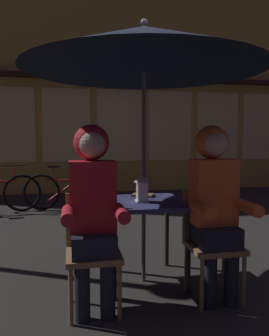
# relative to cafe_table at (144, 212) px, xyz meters

# --- Properties ---
(ground_plane) EXTENTS (60.00, 60.00, 0.00)m
(ground_plane) POSITION_rel_cafe_table_xyz_m (0.00, 0.00, -0.64)
(ground_plane) COLOR #2D2B28
(cafe_table) EXTENTS (0.72, 0.72, 0.74)m
(cafe_table) POSITION_rel_cafe_table_xyz_m (0.00, 0.00, 0.00)
(cafe_table) COLOR navy
(cafe_table) RESTS_ON ground_plane
(patio_umbrella) EXTENTS (2.10, 2.10, 2.31)m
(patio_umbrella) POSITION_rel_cafe_table_xyz_m (0.00, 0.00, 1.42)
(patio_umbrella) COLOR #4C4C51
(patio_umbrella) RESTS_ON ground_plane
(lantern) EXTENTS (0.11, 0.11, 0.23)m
(lantern) POSITION_rel_cafe_table_xyz_m (-0.03, -0.05, 0.22)
(lantern) COLOR white
(lantern) RESTS_ON cafe_table
(chair_left) EXTENTS (0.40, 0.40, 0.87)m
(chair_left) POSITION_rel_cafe_table_xyz_m (-0.48, -0.37, -0.15)
(chair_left) COLOR olive
(chair_left) RESTS_ON ground_plane
(chair_right) EXTENTS (0.40, 0.40, 0.87)m
(chair_right) POSITION_rel_cafe_table_xyz_m (0.48, -0.37, -0.15)
(chair_right) COLOR olive
(chair_right) RESTS_ON ground_plane
(person_left_hooded) EXTENTS (0.45, 0.56, 1.40)m
(person_left_hooded) POSITION_rel_cafe_table_xyz_m (-0.48, -0.43, 0.21)
(person_left_hooded) COLOR black
(person_left_hooded) RESTS_ON ground_plane
(person_right_hooded) EXTENTS (0.45, 0.56, 1.40)m
(person_right_hooded) POSITION_rel_cafe_table_xyz_m (0.48, -0.43, 0.21)
(person_right_hooded) COLOR black
(person_right_hooded) RESTS_ON ground_plane
(shopfront_building) EXTENTS (10.00, 0.93, 6.20)m
(shopfront_building) POSITION_rel_cafe_table_xyz_m (0.55, 5.39, 2.45)
(shopfront_building) COLOR gold
(shopfront_building) RESTS_ON ground_plane
(bicycle_third) EXTENTS (1.68, 0.22, 0.84)m
(bicycle_third) POSITION_rel_cafe_table_xyz_m (-0.65, 3.19, -0.29)
(bicycle_third) COLOR black
(bicycle_third) RESTS_ON ground_plane
(book) EXTENTS (0.24, 0.22, 0.02)m
(book) POSITION_rel_cafe_table_xyz_m (0.04, 0.22, 0.11)
(book) COLOR olive
(book) RESTS_ON cafe_table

